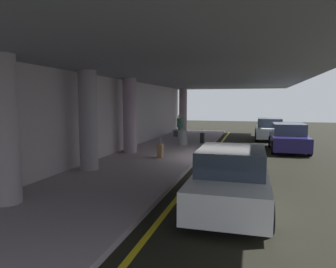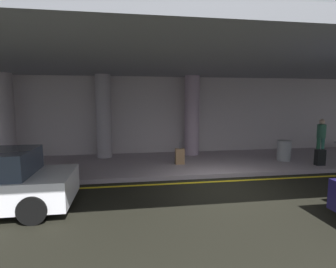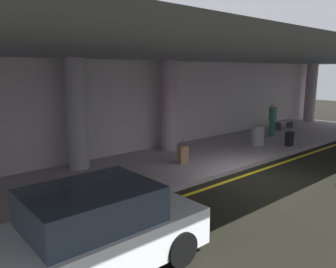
# 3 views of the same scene
# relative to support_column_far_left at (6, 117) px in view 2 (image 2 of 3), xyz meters

# --- Properties ---
(ground_plane) EXTENTS (60.00, 60.00, 0.00)m
(ground_plane) POSITION_rel_support_column_far_left_xyz_m (8.00, -4.49, -1.97)
(ground_plane) COLOR black
(sidewalk) EXTENTS (26.00, 4.20, 0.15)m
(sidewalk) POSITION_rel_support_column_far_left_xyz_m (8.00, -1.39, -1.90)
(sidewalk) COLOR #9F919A
(sidewalk) RESTS_ON ground
(lane_stripe_yellow) EXTENTS (26.00, 0.14, 0.01)m
(lane_stripe_yellow) POSITION_rel_support_column_far_left_xyz_m (8.00, -3.87, -1.97)
(lane_stripe_yellow) COLOR yellow
(lane_stripe_yellow) RESTS_ON ground
(support_column_far_left) EXTENTS (0.67, 0.67, 3.65)m
(support_column_far_left) POSITION_rel_support_column_far_left_xyz_m (0.00, 0.00, 0.00)
(support_column_far_left) COLOR #A3969B
(support_column_far_left) RESTS_ON sidewalk
(support_column_left_mid) EXTENTS (0.67, 0.67, 3.65)m
(support_column_left_mid) POSITION_rel_support_column_far_left_xyz_m (4.00, 0.00, 0.00)
(support_column_left_mid) COLOR #9B929A
(support_column_left_mid) RESTS_ON sidewalk
(support_column_center) EXTENTS (0.67, 0.67, 3.65)m
(support_column_center) POSITION_rel_support_column_far_left_xyz_m (8.00, 0.00, 0.00)
(support_column_center) COLOR #A38B9E
(support_column_center) RESTS_ON sidewalk
(ceiling_overhang) EXTENTS (28.00, 13.20, 0.30)m
(ceiling_overhang) POSITION_rel_support_column_far_left_xyz_m (8.00, -1.89, 1.97)
(ceiling_overhang) COLOR slate
(ceiling_overhang) RESTS_ON support_column_far_left
(terminal_back_wall) EXTENTS (26.00, 0.30, 3.80)m
(terminal_back_wall) POSITION_rel_support_column_far_left_xyz_m (8.00, 0.86, -0.07)
(terminal_back_wall) COLOR #B8ACAE
(terminal_back_wall) RESTS_ON ground
(traveler_with_luggage) EXTENTS (0.38, 0.38, 1.68)m
(traveler_with_luggage) POSITION_rel_support_column_far_left_xyz_m (13.83, -1.16, -0.86)
(traveler_with_luggage) COLOR #266041
(traveler_with_luggage) RESTS_ON sidewalk
(suitcase_upright_primary) EXTENTS (0.36, 0.22, 0.90)m
(suitcase_upright_primary) POSITION_rel_support_column_far_left_xyz_m (7.06, -1.84, -1.51)
(suitcase_upright_primary) COLOR #946E4A
(suitcase_upright_primary) RESTS_ON sidewalk
(suitcase_upright_secondary) EXTENTS (0.36, 0.22, 0.90)m
(suitcase_upright_secondary) POSITION_rel_support_column_far_left_xyz_m (12.46, -2.88, -1.51)
(suitcase_upright_secondary) COLOR black
(suitcase_upright_secondary) RESTS_ON sidewalk
(trash_bin_steel) EXTENTS (0.56, 0.56, 0.85)m
(trash_bin_steel) POSITION_rel_support_column_far_left_xyz_m (11.55, -1.87, -1.40)
(trash_bin_steel) COLOR gray
(trash_bin_steel) RESTS_ON sidewalk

